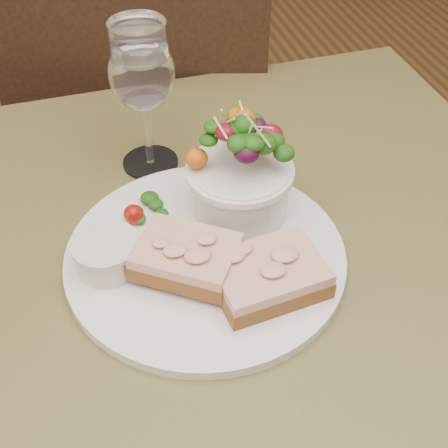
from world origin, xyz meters
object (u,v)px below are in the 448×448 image
object	(u,v)px
dinner_plate	(205,256)
wine_glass	(142,77)
ramekin	(106,253)
cafe_table	(227,331)
chair_far	(159,212)
sandwich_front	(268,275)
sandwich_back	(187,257)
salad_bowl	(240,169)

from	to	relation	value
dinner_plate	wine_glass	distance (m)	0.22
ramekin	cafe_table	bearing A→B (deg)	-15.89
chair_far	wine_glass	bearing A→B (deg)	96.53
cafe_table	wine_glass	xyz separation A→B (m)	(-0.04, 0.21, 0.22)
cafe_table	wine_glass	world-z (taller)	wine_glass
dinner_plate	sandwich_front	bearing A→B (deg)	-52.84
chair_far	sandwich_back	bearing A→B (deg)	99.33
cafe_table	sandwich_back	world-z (taller)	sandwich_back
chair_far	sandwich_front	world-z (taller)	chair_far
cafe_table	ramekin	xyz separation A→B (m)	(-0.12, 0.03, 0.13)
cafe_table	chair_far	bearing A→B (deg)	87.18
cafe_table	ramekin	bearing A→B (deg)	164.11
cafe_table	wine_glass	distance (m)	0.31
salad_bowl	wine_glass	bearing A→B (deg)	120.66
dinner_plate	wine_glass	world-z (taller)	wine_glass
wine_glass	cafe_table	bearing A→B (deg)	-79.40
wine_glass	ramekin	bearing A→B (deg)	-114.85
cafe_table	sandwich_front	world-z (taller)	sandwich_front
dinner_plate	wine_glass	bearing A→B (deg)	96.64
sandwich_back	salad_bowl	world-z (taller)	salad_bowl
salad_bowl	cafe_table	bearing A→B (deg)	-115.61
cafe_table	salad_bowl	bearing A→B (deg)	64.39
salad_bowl	sandwich_back	bearing A→B (deg)	-136.58
dinner_plate	sandwich_back	world-z (taller)	sandwich_back
chair_far	dinner_plate	distance (m)	0.75
sandwich_back	salad_bowl	distance (m)	0.12
dinner_plate	ramekin	bearing A→B (deg)	174.59
sandwich_front	ramekin	size ratio (longest dim) A/B	1.82
chair_far	wine_glass	xyz separation A→B (m)	(-0.07, -0.41, 0.58)
chair_far	wine_glass	world-z (taller)	wine_glass
sandwich_back	wine_glass	world-z (taller)	wine_glass
dinner_plate	salad_bowl	size ratio (longest dim) A/B	2.35
sandwich_back	ramekin	xyz separation A→B (m)	(-0.08, 0.03, -0.00)
chair_far	sandwich_back	size ratio (longest dim) A/B	7.22
sandwich_front	wine_glass	size ratio (longest dim) A/B	0.66
sandwich_back	dinner_plate	bearing A→B (deg)	76.29
sandwich_back	salad_bowl	bearing A→B (deg)	78.84
ramekin	salad_bowl	distance (m)	0.17
dinner_plate	sandwich_front	size ratio (longest dim) A/B	2.57
ramekin	wine_glass	world-z (taller)	wine_glass
wine_glass	chair_far	bearing A→B (deg)	80.43
chair_far	salad_bowl	xyz separation A→B (m)	(0.01, -0.54, 0.53)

